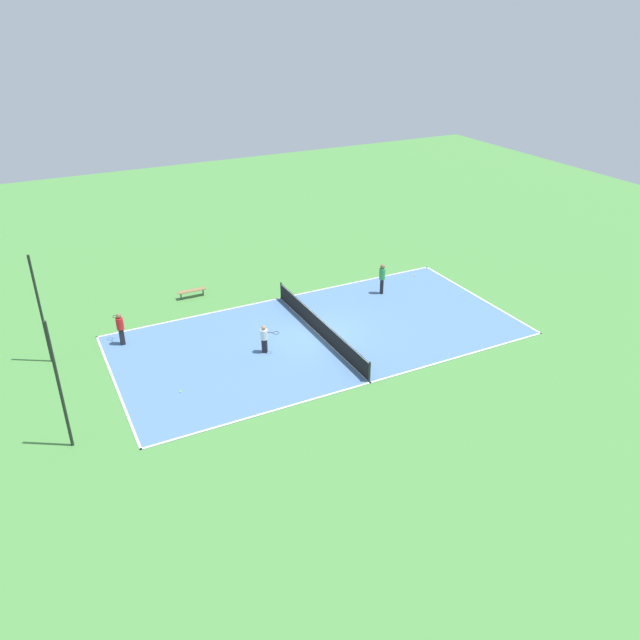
{
  "coord_description": "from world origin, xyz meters",
  "views": [
    {
      "loc": [
        -25.23,
        12.84,
        15.53
      ],
      "look_at": [
        0.0,
        0.0,
        0.9
      ],
      "focal_mm": 35.0,
      "sensor_mm": 36.0,
      "label": 1
    }
  ],
  "objects": [
    {
      "name": "ground_plane",
      "position": [
        0.0,
        0.0,
        0.0
      ],
      "size": [
        80.0,
        80.0,
        0.0
      ],
      "primitive_type": "plane",
      "color": "#47843D"
    },
    {
      "name": "court_surface",
      "position": [
        0.0,
        0.0,
        0.01
      ],
      "size": [
        10.17,
        20.81,
        0.02
      ],
      "color": "#4C729E",
      "rests_on": "ground_plane"
    },
    {
      "name": "tennis_net",
      "position": [
        0.0,
        0.0,
        0.54
      ],
      "size": [
        9.97,
        0.1,
        1.02
      ],
      "color": "black",
      "rests_on": "court_surface"
    },
    {
      "name": "bench",
      "position": [
        7.52,
        4.54,
        0.39
      ],
      "size": [
        0.36,
        1.63,
        0.45
      ],
      "rotation": [
        0.0,
        0.0,
        1.57
      ],
      "color": "olive",
      "rests_on": "ground_plane"
    },
    {
      "name": "player_far_white",
      "position": [
        -0.33,
        3.21,
        0.85
      ],
      "size": [
        0.8,
        0.95,
        1.47
      ],
      "rotation": [
        0.0,
        0.0,
        4.11
      ],
      "color": "black",
      "rests_on": "court_surface"
    },
    {
      "name": "player_far_green",
      "position": [
        2.95,
        -5.57,
        1.09
      ],
      "size": [
        0.49,
        0.49,
        1.83
      ],
      "rotation": [
        0.0,
        0.0,
        2.6
      ],
      "color": "black",
      "rests_on": "court_surface"
    },
    {
      "name": "player_coach_red",
      "position": [
        3.68,
        9.29,
        1.01
      ],
      "size": [
        0.96,
        0.43,
        1.71
      ],
      "rotation": [
        0.0,
        0.0,
        0.11
      ],
      "color": "black",
      "rests_on": "court_surface"
    },
    {
      "name": "tennis_ball_right_alley",
      "position": [
        -1.89,
        7.92,
        0.06
      ],
      "size": [
        0.07,
        0.07,
        0.07
      ],
      "primitive_type": "sphere",
      "color": "#CCE033",
      "rests_on": "court_surface"
    },
    {
      "name": "tennis_ball_near_net",
      "position": [
        4.19,
        -8.82,
        0.06
      ],
      "size": [
        0.07,
        0.07,
        0.07
      ],
      "primitive_type": "sphere",
      "color": "#CCE033",
      "rests_on": "court_surface"
    },
    {
      "name": "fence_post_back_left",
      "position": [
        -3.56,
        12.67,
        2.73
      ],
      "size": [
        0.12,
        0.12,
        5.46
      ],
      "color": "black",
      "rests_on": "ground_plane"
    },
    {
      "name": "fence_post_back_right",
      "position": [
        3.56,
        12.67,
        2.73
      ],
      "size": [
        0.12,
        0.12,
        5.46
      ],
      "color": "black",
      "rests_on": "ground_plane"
    }
  ]
}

